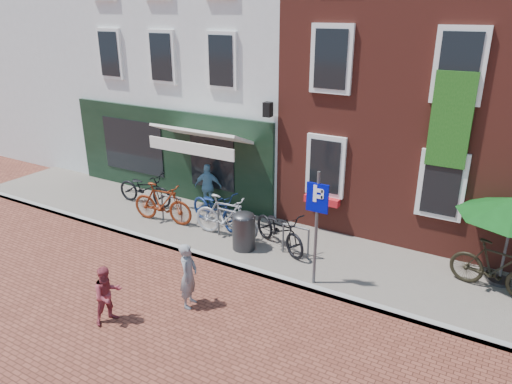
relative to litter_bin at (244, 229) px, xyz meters
The scene contains 16 objects.
ground 1.38m from the litter_bin, 46.44° to the right, with size 80.00×80.00×0.00m, color brown.
sidewalk 2.03m from the litter_bin, 18.75° to the left, with size 24.00×3.00×0.10m, color slate.
building_stucco 8.34m from the litter_bin, 124.23° to the left, with size 8.00×8.00×9.00m, color silver.
building_brick_mid 8.02m from the litter_bin, 65.16° to the left, with size 6.00×8.00×10.00m, color maroon.
filler_left 13.72m from the litter_bin, 152.31° to the left, with size 7.00×8.00×9.00m, color silver.
litter_bin is the anchor object (origin of this frame).
parking_sign 2.62m from the litter_bin, 15.72° to the right, with size 0.50×0.08×2.69m.
woman 2.66m from the litter_bin, 84.29° to the right, with size 0.53×0.35×1.46m, color gray.
boy 3.99m from the litter_bin, 101.48° to the right, with size 0.60×0.47×1.24m, color #94343E.
cafe_person 2.92m from the litter_bin, 143.80° to the left, with size 0.85×0.36×1.46m, color #6DA4C1.
bicycle_0 4.44m from the litter_bin, 166.86° to the left, with size 0.71×2.02×1.06m, color black.
bicycle_1 2.93m from the litter_bin, behind, with size 0.55×1.96×1.18m, color #65200B.
bicycle_2 1.66m from the litter_bin, 150.42° to the left, with size 0.71×2.02×1.06m, color #10224F.
bicycle_3 0.87m from the litter_bin, 155.00° to the left, with size 0.55×1.96×1.18m, color #989799.
bicycle_4 0.93m from the litter_bin, 31.92° to the left, with size 0.71×2.02×1.06m, color black.
bicycle_5 5.92m from the litter_bin, 10.05° to the left, with size 0.55×1.96×1.18m, color black.
Camera 1 is at (5.05, -8.57, 5.96)m, focal length 33.37 mm.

